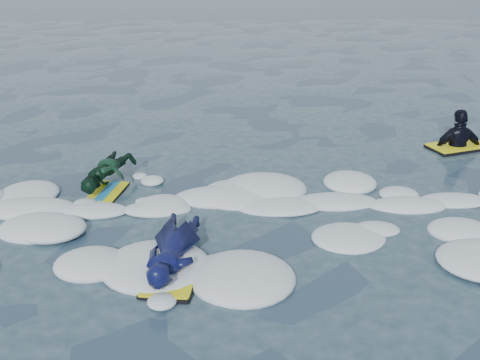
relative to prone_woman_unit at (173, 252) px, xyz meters
name	(u,v)px	position (x,y,z in m)	size (l,w,h in m)	color
ground	(216,261)	(0.47, 0.13, -0.20)	(120.00, 120.00, 0.00)	#1D2C46
foam_band	(216,221)	(0.47, 1.17, -0.20)	(12.00, 3.10, 0.30)	silver
prone_woman_unit	(173,252)	(0.00, 0.00, 0.00)	(0.76, 1.58, 0.39)	black
prone_child_unit	(108,175)	(-1.09, 2.27, 0.03)	(0.93, 1.28, 0.45)	black
waiting_rider_unit	(457,152)	(4.67, 3.89, -0.26)	(1.17, 0.88, 1.56)	black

